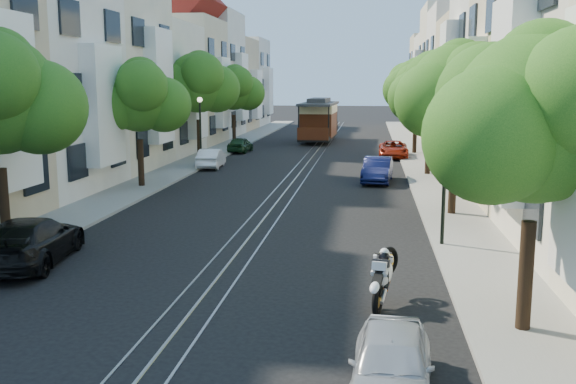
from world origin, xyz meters
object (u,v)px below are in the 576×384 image
(tree_e_a, at_px, (539,122))
(tree_w_c, at_px, (199,84))
(tree_e_b, at_px, (458,94))
(tree_e_d, at_px, (417,86))
(parked_car_e_far, at_px, (393,149))
(tree_w_d, at_px, (234,89))
(lamp_west, at_px, (200,121))
(lamp_east, at_px, (445,158))
(parked_car_e_mid, at_px, (377,170))
(parked_car_e_near, at_px, (391,364))
(tree_w_b, at_px, (139,98))
(parked_car_w_near, at_px, (31,241))
(tree_e_c, at_px, (431,93))
(sportbike_rider, at_px, (382,274))
(cable_car, at_px, (319,118))
(parked_car_w_far, at_px, (240,145))
(parked_car_w_mid, at_px, (211,158))

(tree_e_a, height_order, tree_w_c, tree_w_c)
(tree_e_b, bearing_deg, tree_e_d, 90.00)
(tree_e_b, distance_m, parked_car_e_far, 20.02)
(tree_w_d, height_order, lamp_west, tree_w_d)
(lamp_east, bearing_deg, parked_car_e_far, 91.64)
(tree_w_c, relative_size, parked_car_e_mid, 1.79)
(tree_w_c, bearing_deg, parked_car_e_near, -69.63)
(tree_w_d, relative_size, parked_car_e_near, 1.93)
(tree_w_b, bearing_deg, parked_car_w_near, -83.44)
(tree_e_c, distance_m, parked_car_w_near, 23.59)
(sportbike_rider, bearing_deg, lamp_east, 82.83)
(parked_car_w_near, bearing_deg, tree_e_b, -154.72)
(tree_w_d, xyz_separation_m, cable_car, (6.64, 4.33, -2.56))
(parked_car_e_mid, distance_m, parked_car_w_far, 16.70)
(sportbike_rider, distance_m, parked_car_w_mid, 25.41)
(lamp_west, bearing_deg, parked_car_e_mid, -23.80)
(tree_e_c, height_order, parked_car_w_near, tree_e_c)
(tree_w_d, bearing_deg, tree_w_b, -90.00)
(tree_w_d, xyz_separation_m, parked_car_w_mid, (1.54, -14.22, -4.01))
(lamp_west, relative_size, parked_car_e_far, 0.98)
(tree_e_c, distance_m, tree_e_d, 11.00)
(tree_w_d, distance_m, parked_car_e_mid, 22.32)
(parked_car_e_mid, bearing_deg, parked_car_w_mid, 160.97)
(tree_e_d, bearing_deg, tree_e_c, -90.00)
(parked_car_e_mid, bearing_deg, parked_car_w_near, -115.85)
(tree_e_c, xyz_separation_m, parked_car_e_far, (-1.66, 8.51, -4.01))
(tree_w_b, xyz_separation_m, tree_w_c, (0.00, 11.00, 0.67))
(tree_w_c, height_order, cable_car, tree_w_c)
(tree_e_a, distance_m, lamp_west, 28.51)
(cable_car, height_order, parked_car_e_far, cable_car)
(parked_car_e_mid, xyz_separation_m, parked_car_e_far, (1.20, 11.21, -0.06))
(parked_car_w_near, bearing_deg, parked_car_w_mid, -97.84)
(tree_w_d, bearing_deg, parked_car_e_near, -74.67)
(lamp_east, relative_size, lamp_west, 1.00)
(tree_e_a, distance_m, parked_car_e_near, 5.68)
(tree_w_b, distance_m, parked_car_e_mid, 12.57)
(tree_w_b, bearing_deg, tree_w_d, 90.00)
(lamp_west, height_order, parked_car_w_mid, lamp_west)
(tree_e_d, distance_m, tree_w_b, 22.28)
(tree_e_d, bearing_deg, parked_car_w_near, -112.94)
(cable_car, distance_m, parked_car_w_far, 11.01)
(tree_w_c, distance_m, cable_car, 16.98)
(lamp_west, xyz_separation_m, sportbike_rider, (10.63, -23.64, -2.09))
(tree_w_c, bearing_deg, parked_car_e_mid, -33.69)
(tree_w_d, relative_size, parked_car_w_mid, 1.81)
(tree_e_b, bearing_deg, parked_car_w_near, -146.88)
(tree_e_a, distance_m, parked_car_w_mid, 28.18)
(tree_e_d, height_order, parked_car_w_far, tree_e_d)
(lamp_west, bearing_deg, lamp_east, -55.01)
(tree_w_b, bearing_deg, parked_car_e_near, -60.12)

